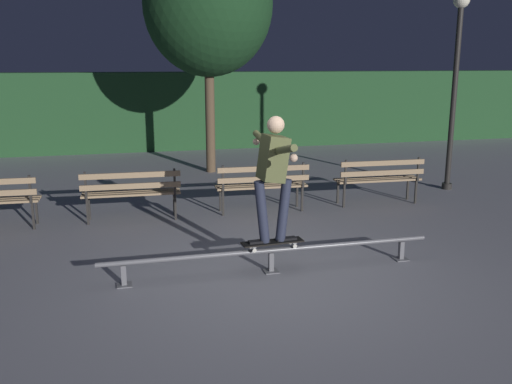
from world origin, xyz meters
The scene contains 10 objects.
ground_plane centered at (0.00, 0.00, 0.00)m, with size 90.00×90.00×0.00m, color gray.
hedge_backdrop centered at (0.00, 10.81, 1.14)m, with size 24.00×1.20×2.27m, color #234C28.
grind_rail centered at (0.00, 0.18, 0.24)m, with size 4.25×0.18×0.31m.
skateboard centered at (0.02, 0.18, 0.39)m, with size 0.79×0.25×0.09m.
skateboarder centered at (0.02, 0.18, 1.32)m, with size 0.63×1.41×1.56m.
park_bench_left_center centered at (-1.60, 2.96, 0.54)m, with size 1.62×0.48×0.88m.
park_bench_right_center centered at (0.63, 2.96, 0.54)m, with size 1.62×0.48×0.88m.
park_bench_rightmost centered at (2.85, 2.96, 0.54)m, with size 1.62×0.48×0.88m.
tree_behind_benches centered at (0.39, 6.82, 3.82)m, with size 2.92×2.92×5.44m.
lamp_post_right centered at (4.82, 3.79, 2.48)m, with size 0.32×0.32×3.90m.
Camera 1 is at (-1.82, -6.19, 2.59)m, focal length 39.20 mm.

